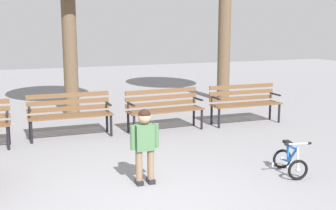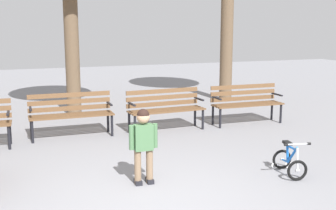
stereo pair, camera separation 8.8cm
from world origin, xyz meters
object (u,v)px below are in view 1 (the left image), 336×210
Objects in this scene: park_bench_far_right at (244,100)px; kids_bicycle at (290,161)px; child_standing at (145,140)px; park_bench_right at (164,106)px; park_bench_left at (70,111)px.

park_bench_far_right is 3.38m from kids_bicycle.
park_bench_right is at bearing 63.62° from child_standing.
park_bench_far_right is (1.91, -0.03, 0.00)m from park_bench_right.
park_bench_left and park_bench_right have the same top height.
park_bench_right is at bearing 178.99° from park_bench_far_right.
kids_bicycle is (2.62, -3.37, -0.31)m from park_bench_left.
child_standing reaches higher than park_bench_right.
kids_bicycle is at bearing -52.12° from park_bench_left.
park_bench_far_right is at bearing -3.37° from park_bench_left.
park_bench_left reaches higher than kids_bicycle.
child_standing reaches higher than park_bench_far_right.
child_standing reaches higher than kids_bicycle.
kids_bicycle is at bearing -11.30° from child_standing.
park_bench_left is at bearing 127.88° from kids_bicycle.
park_bench_far_right is at bearing 39.79° from child_standing.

